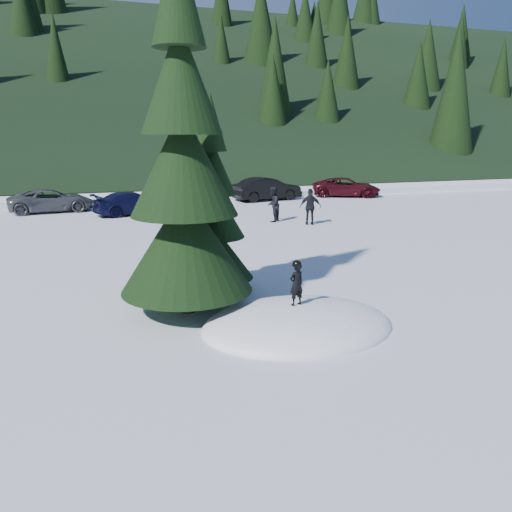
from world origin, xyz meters
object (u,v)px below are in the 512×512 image
object	(u,v)px
spruce_short	(213,217)
car_2	(52,201)
adult_1	(310,207)
car_5	(267,189)
spruce_tall	(184,177)
car_6	(346,187)
child_skier	(296,284)
adult_0	(273,204)
car_4	(189,197)
car_3	(133,203)

from	to	relation	value
spruce_short	car_2	bearing A→B (deg)	106.95
adult_1	car_5	distance (m)	9.37
spruce_tall	car_6	xyz separation A→B (m)	(15.03, 19.83, -2.66)
spruce_tall	child_skier	bearing A→B (deg)	-37.30
spruce_short	adult_0	world-z (taller)	spruce_short
spruce_tall	adult_1	bearing A→B (deg)	52.27
car_2	car_6	xyz separation A→B (m)	(19.28, 1.19, 0.02)
spruce_short	car_4	world-z (taller)	spruce_short
child_skier	car_2	distance (m)	21.31
child_skier	car_6	world-z (taller)	child_skier
car_3	adult_0	bearing A→B (deg)	-139.79
adult_0	car_2	bearing A→B (deg)	-83.09
child_skier	car_3	bearing A→B (deg)	-96.17
adult_1	adult_0	bearing A→B (deg)	-23.12
adult_1	car_4	xyz separation A→B (m)	(-4.49, 7.52, -0.24)
spruce_short	car_5	bearing A→B (deg)	66.21
adult_1	car_6	bearing A→B (deg)	-105.85
car_5	adult_0	bearing A→B (deg)	152.31
spruce_short	child_skier	xyz separation A→B (m)	(1.20, -3.07, -1.13)
adult_1	car_2	bearing A→B (deg)	-13.84
car_3	car_6	world-z (taller)	car_6
child_skier	adult_0	xyz separation A→B (m)	(4.32, 13.30, -0.09)
car_4	car_6	distance (m)	11.76
adult_0	car_3	world-z (taller)	adult_0
spruce_tall	child_skier	xyz separation A→B (m)	(2.20, -1.67, -2.35)
car_5	car_6	xyz separation A→B (m)	(6.02, 0.27, -0.10)
car_3	car_4	bearing A→B (deg)	-79.84
child_skier	car_4	world-z (taller)	child_skier
child_skier	car_2	xyz separation A→B (m)	(-6.45, 20.31, -0.34)
spruce_short	car_3	distance (m)	14.93
adult_0	adult_1	size ratio (longest dim) A/B	1.01
adult_0	car_3	size ratio (longest dim) A/B	0.42
car_2	car_5	xyz separation A→B (m)	(13.26, 0.93, 0.12)
adult_0	adult_1	xyz separation A→B (m)	(1.43, -1.37, -0.01)
child_skier	adult_1	distance (m)	13.24
adult_1	car_3	world-z (taller)	adult_1
car_2	car_5	distance (m)	13.29
car_2	car_6	bearing A→B (deg)	-93.10
adult_0	car_5	size ratio (longest dim) A/B	0.38
car_2	adult_0	bearing A→B (deg)	-129.74
adult_1	car_4	distance (m)	8.76
spruce_tall	car_5	bearing A→B (deg)	65.28
car_3	car_5	bearing A→B (deg)	-83.97
spruce_tall	car_3	world-z (taller)	spruce_tall
adult_1	child_skier	bearing A→B (deg)	84.97
child_skier	car_6	bearing A→B (deg)	-133.87
child_skier	spruce_short	bearing A→B (deg)	-81.78
spruce_tall	car_6	bearing A→B (deg)	52.85
adult_0	car_5	bearing A→B (deg)	-157.46
adult_1	car_4	size ratio (longest dim) A/B	0.47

